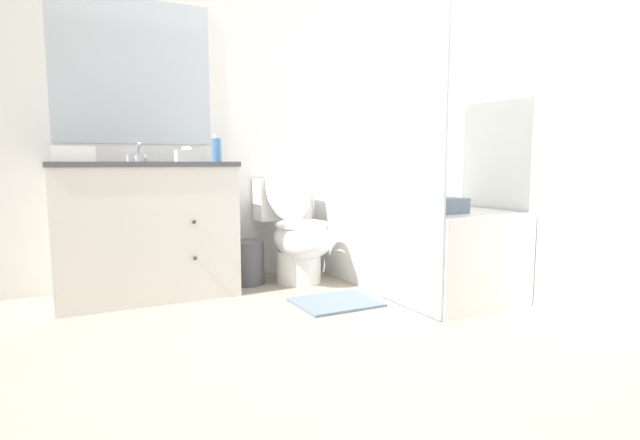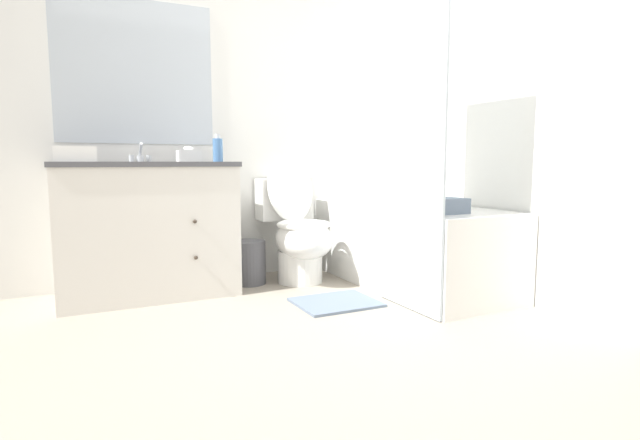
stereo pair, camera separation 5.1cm
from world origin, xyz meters
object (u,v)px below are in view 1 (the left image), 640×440
(toilet, at_px, (297,234))
(soap_dispenser, at_px, (216,149))
(tissue_box, at_px, (187,156))
(bath_mat, at_px, (336,302))
(vanity_cabinet, at_px, (146,228))
(bath_towel_folded, at_px, (441,206))
(bathtub, at_px, (407,244))
(wastebasket, at_px, (247,263))
(sink_faucet, at_px, (138,156))
(hand_towel_folded, at_px, (73,154))

(toilet, distance_m, soap_dispenser, 0.80)
(tissue_box, xyz_separation_m, bath_mat, (0.67, -0.84, -0.88))
(vanity_cabinet, height_order, bath_towel_folded, vanity_cabinet)
(bathtub, distance_m, wastebasket, 1.11)
(bath_towel_folded, bearing_deg, tissue_box, 136.23)
(tissue_box, bearing_deg, soap_dispenser, -48.54)
(bathtub, relative_size, bath_towel_folded, 5.57)
(vanity_cabinet, bearing_deg, wastebasket, -0.15)
(vanity_cabinet, bearing_deg, bath_towel_folded, -34.06)
(vanity_cabinet, xyz_separation_m, soap_dispenser, (0.45, -0.04, 0.49))
(toilet, distance_m, bathtub, 0.77)
(sink_faucet, height_order, bathtub, sink_faucet)
(soap_dispenser, xyz_separation_m, bath_mat, (0.52, -0.67, -0.92))
(toilet, relative_size, hand_towel_folded, 4.12)
(soap_dispenser, bearing_deg, hand_towel_folded, -172.50)
(toilet, relative_size, bath_towel_folded, 3.20)
(tissue_box, xyz_separation_m, bath_towel_folded, (1.20, -1.15, -0.29))
(vanity_cabinet, xyz_separation_m, sink_faucet, (-0.00, 0.21, 0.45))
(sink_faucet, xyz_separation_m, wastebasket, (0.66, -0.21, -0.73))
(vanity_cabinet, bearing_deg, bathtub, -16.86)
(bath_mat, bearing_deg, sink_faucet, 136.58)
(vanity_cabinet, bearing_deg, tissue_box, 24.39)
(tissue_box, relative_size, soap_dispenser, 0.82)
(sink_faucet, distance_m, bathtub, 1.89)
(bathtub, xyz_separation_m, soap_dispenser, (-1.19, 0.46, 0.65))
(vanity_cabinet, relative_size, hand_towel_folded, 4.92)
(bathtub, distance_m, hand_towel_folded, 2.15)
(sink_faucet, distance_m, soap_dispenser, 0.52)
(sink_faucet, distance_m, bath_mat, 1.59)
(bathtub, bearing_deg, sink_faucet, 156.70)
(soap_dispenser, height_order, hand_towel_folded, soap_dispenser)
(wastebasket, height_order, hand_towel_folded, hand_towel_folded)
(sink_faucet, relative_size, bathtub, 0.09)
(bath_towel_folded, bearing_deg, wastebasket, 129.57)
(bathtub, bearing_deg, wastebasket, 153.21)
(vanity_cabinet, height_order, sink_faucet, sink_faucet)
(bathtub, relative_size, soap_dispenser, 8.69)
(hand_towel_folded, relative_size, bath_mat, 0.46)
(vanity_cabinet, distance_m, soap_dispenser, 0.67)
(vanity_cabinet, relative_size, bath_towel_folded, 3.82)
(wastebasket, relative_size, tissue_box, 2.05)
(sink_faucet, height_order, bath_mat, sink_faucet)
(bath_mat, bearing_deg, soap_dispenser, 127.70)
(bathtub, bearing_deg, tissue_box, 154.79)
(sink_faucet, height_order, bath_towel_folded, sink_faucet)
(vanity_cabinet, bearing_deg, sink_faucet, 90.00)
(tissue_box, height_order, hand_towel_folded, tissue_box)
(soap_dispenser, distance_m, bath_towel_folded, 1.47)
(sink_faucet, xyz_separation_m, soap_dispenser, (0.45, -0.25, 0.05))
(sink_faucet, distance_m, toilet, 1.17)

